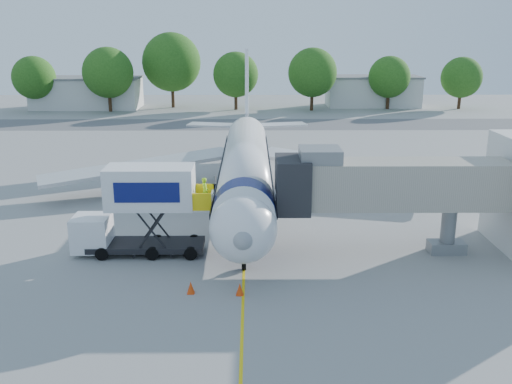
{
  "coord_description": "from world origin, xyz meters",
  "views": [
    {
      "loc": [
        0.44,
        -39.79,
        13.36
      ],
      "look_at": [
        0.74,
        -4.48,
        3.2
      ],
      "focal_mm": 40.0,
      "sensor_mm": 36.0,
      "label": 1
    }
  ],
  "objects_px": {
    "aircraft": "(246,165)",
    "jet_bridge": "(377,185)",
    "ground_tug": "(256,350)",
    "catering_hiloader": "(140,211)"
  },
  "relations": [
    {
      "from": "aircraft",
      "to": "jet_bridge",
      "type": "xyz_separation_m",
      "value": [
        7.99,
        -11.12,
        1.39
      ]
    },
    {
      "from": "aircraft",
      "to": "ground_tug",
      "type": "xyz_separation_m",
      "value": [
        0.63,
        -23.26,
        -2.27
      ]
    },
    {
      "from": "aircraft",
      "to": "ground_tug",
      "type": "height_order",
      "value": "aircraft"
    },
    {
      "from": "aircraft",
      "to": "catering_hiloader",
      "type": "distance_m",
      "value": 12.77
    },
    {
      "from": "aircraft",
      "to": "jet_bridge",
      "type": "distance_m",
      "value": 13.77
    },
    {
      "from": "aircraft",
      "to": "ground_tug",
      "type": "bearing_deg",
      "value": -88.45
    },
    {
      "from": "jet_bridge",
      "to": "catering_hiloader",
      "type": "relative_size",
      "value": 1.64
    },
    {
      "from": "aircraft",
      "to": "catering_hiloader",
      "type": "height_order",
      "value": "aircraft"
    },
    {
      "from": "jet_bridge",
      "to": "ground_tug",
      "type": "xyz_separation_m",
      "value": [
        -7.36,
        -12.14,
        -3.67
      ]
    },
    {
      "from": "jet_bridge",
      "to": "ground_tug",
      "type": "bearing_deg",
      "value": -121.24
    }
  ]
}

